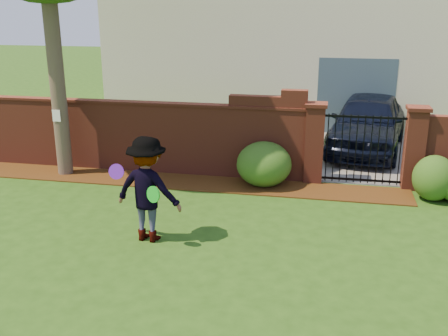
% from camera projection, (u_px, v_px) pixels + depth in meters
% --- Properties ---
extents(ground, '(80.00, 80.00, 0.01)m').
position_uv_depth(ground, '(163.00, 247.00, 9.00)').
color(ground, '#254A12').
rests_on(ground, ground).
extents(mulch_bed, '(11.10, 1.08, 0.03)m').
position_uv_depth(mulch_bed, '(168.00, 181.00, 12.29)').
color(mulch_bed, '#391F0A').
rests_on(mulch_bed, ground).
extents(brick_wall, '(8.70, 0.31, 2.16)m').
position_uv_depth(brick_wall, '(134.00, 135.00, 12.83)').
color(brick_wall, maroon).
rests_on(brick_wall, ground).
extents(pillar_left, '(0.50, 0.50, 1.88)m').
position_uv_depth(pillar_left, '(314.00, 143.00, 11.99)').
color(pillar_left, maroon).
rests_on(pillar_left, ground).
extents(pillar_right, '(0.50, 0.50, 1.88)m').
position_uv_depth(pillar_right, '(414.00, 148.00, 11.58)').
color(pillar_right, maroon).
rests_on(pillar_right, ground).
extents(iron_gate, '(1.78, 0.03, 1.60)m').
position_uv_depth(iron_gate, '(363.00, 149.00, 11.81)').
color(iron_gate, black).
rests_on(iron_gate, ground).
extents(driveway, '(3.20, 8.00, 0.01)m').
position_uv_depth(driveway, '(354.00, 141.00, 15.81)').
color(driveway, slate).
rests_on(driveway, ground).
extents(house, '(12.40, 6.40, 6.30)m').
position_uv_depth(house, '(287.00, 28.00, 19.05)').
color(house, beige).
rests_on(house, ground).
extents(car, '(2.67, 4.96, 1.60)m').
position_uv_depth(car, '(367.00, 125.00, 14.45)').
color(car, black).
rests_on(car, ground).
extents(paper_notice, '(0.20, 0.01, 0.28)m').
position_uv_depth(paper_notice, '(56.00, 116.00, 12.22)').
color(paper_notice, white).
rests_on(paper_notice, tree).
extents(shrub_left, '(1.26, 1.26, 1.03)m').
position_uv_depth(shrub_left, '(264.00, 164.00, 11.87)').
color(shrub_left, '#1E4D17').
rests_on(shrub_left, ground).
extents(shrub_middle, '(0.90, 0.90, 0.98)m').
position_uv_depth(shrub_middle, '(434.00, 178.00, 11.01)').
color(shrub_middle, '#1E4D17').
rests_on(shrub_middle, ground).
extents(man, '(1.31, 0.88, 1.88)m').
position_uv_depth(man, '(146.00, 190.00, 9.00)').
color(man, gray).
rests_on(man, ground).
extents(frisbee_purple, '(0.27, 0.10, 0.26)m').
position_uv_depth(frisbee_purple, '(116.00, 172.00, 8.76)').
color(frisbee_purple, purple).
rests_on(frisbee_purple, man).
extents(frisbee_green, '(0.29, 0.18, 0.29)m').
position_uv_depth(frisbee_green, '(153.00, 194.00, 8.68)').
color(frisbee_green, green).
rests_on(frisbee_green, man).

